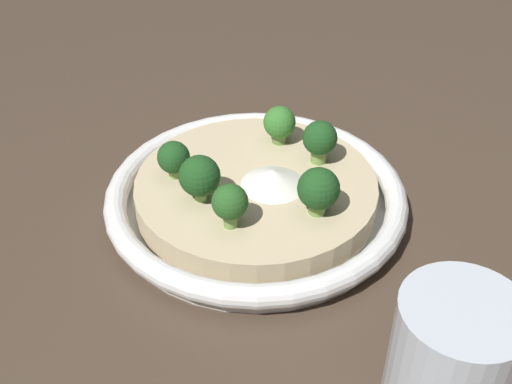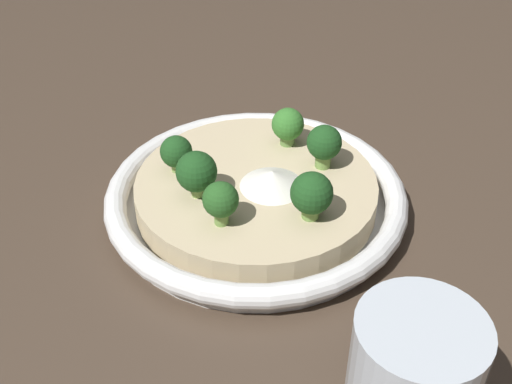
{
  "view_description": "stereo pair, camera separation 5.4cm",
  "coord_description": "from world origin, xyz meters",
  "views": [
    {
      "loc": [
        -0.09,
        -0.42,
        0.35
      ],
      "look_at": [
        0.0,
        0.0,
        0.02
      ],
      "focal_mm": 45.0,
      "sensor_mm": 36.0,
      "label": 1
    },
    {
      "loc": [
        -0.03,
        -0.43,
        0.35
      ],
      "look_at": [
        0.0,
        0.0,
        0.02
      ],
      "focal_mm": 45.0,
      "sensor_mm": 36.0,
      "label": 2
    }
  ],
  "objects": [
    {
      "name": "ground_plane",
      "position": [
        0.0,
        0.0,
        0.0
      ],
      "size": [
        6.0,
        6.0,
        0.0
      ],
      "primitive_type": "plane",
      "color": "#47382B"
    },
    {
      "name": "cheese_sprinkle",
      "position": [
        0.01,
        -0.01,
        0.04
      ],
      "size": [
        0.05,
        0.05,
        0.01
      ],
      "color": "white",
      "rests_on": "risotto_bowl"
    },
    {
      "name": "broccoli_back_right",
      "position": [
        0.03,
        0.05,
        0.05
      ],
      "size": [
        0.03,
        0.03,
        0.04
      ],
      "color": "#668E47",
      "rests_on": "risotto_bowl"
    },
    {
      "name": "broccoli_front_left",
      "position": [
        -0.05,
        -0.02,
        0.05
      ],
      "size": [
        0.03,
        0.03,
        0.04
      ],
      "color": "#84A856",
      "rests_on": "risotto_bowl"
    },
    {
      "name": "risotto_bowl",
      "position": [
        0.0,
        0.0,
        0.02
      ],
      "size": [
        0.25,
        0.25,
        0.03
      ],
      "color": "white",
      "rests_on": "ground_plane"
    },
    {
      "name": "broccoli_right",
      "position": [
        0.06,
        0.02,
        0.05
      ],
      "size": [
        0.03,
        0.03,
        0.04
      ],
      "color": "#759E4C",
      "rests_on": "risotto_bowl"
    },
    {
      "name": "broccoli_front_right",
      "position": [
        0.04,
        -0.05,
        0.05
      ],
      "size": [
        0.03,
        0.03,
        0.04
      ],
      "color": "#759E4C",
      "rests_on": "risotto_bowl"
    },
    {
      "name": "broccoli_front",
      "position": [
        -0.03,
        -0.05,
        0.05
      ],
      "size": [
        0.03,
        0.03,
        0.04
      ],
      "color": "#759E4C",
      "rests_on": "risotto_bowl"
    },
    {
      "name": "broccoli_back_left",
      "position": [
        -0.07,
        0.02,
        0.05
      ],
      "size": [
        0.03,
        0.03,
        0.03
      ],
      "color": "#84A856",
      "rests_on": "risotto_bowl"
    },
    {
      "name": "drinking_glass",
      "position": [
        0.07,
        -0.21,
        0.05
      ],
      "size": [
        0.07,
        0.07,
        0.09
      ],
      "color": "silver",
      "rests_on": "ground_plane"
    }
  ]
}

